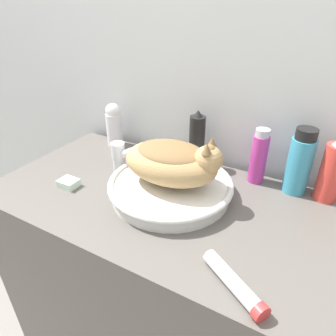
{
  "coord_description": "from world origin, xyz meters",
  "views": [
    {
      "loc": [
        0.4,
        -0.37,
        1.39
      ],
      "look_at": [
        0.03,
        0.29,
        0.96
      ],
      "focal_mm": 32.0,
      "sensor_mm": 36.0,
      "label": 1
    }
  ],
  "objects_px": {
    "hairspray_can_black": "(197,141)",
    "faucet": "(122,156)",
    "mouthwash_bottle": "(300,162)",
    "cat": "(173,161)",
    "lotion_bottle_white": "(114,125)",
    "soap_bar": "(69,183)",
    "shampoo_bottle_tall": "(259,157)",
    "cream_tube": "(234,283)",
    "spray_bottle_trigger": "(331,172)"
  },
  "relations": [
    {
      "from": "cat",
      "to": "lotion_bottle_white",
      "type": "bearing_deg",
      "value": 147.66
    },
    {
      "from": "cream_tube",
      "to": "mouthwash_bottle",
      "type": "bearing_deg",
      "value": 84.24
    },
    {
      "from": "shampoo_bottle_tall",
      "to": "hairspray_can_black",
      "type": "bearing_deg",
      "value": 180.0
    },
    {
      "from": "shampoo_bottle_tall",
      "to": "mouthwash_bottle",
      "type": "height_order",
      "value": "mouthwash_bottle"
    },
    {
      "from": "lotion_bottle_white",
      "to": "shampoo_bottle_tall",
      "type": "bearing_deg",
      "value": -0.0
    },
    {
      "from": "cream_tube",
      "to": "soap_bar",
      "type": "height_order",
      "value": "cream_tube"
    },
    {
      "from": "lotion_bottle_white",
      "to": "soap_bar",
      "type": "height_order",
      "value": "lotion_bottle_white"
    },
    {
      "from": "lotion_bottle_white",
      "to": "cream_tube",
      "type": "relative_size",
      "value": 1.05
    },
    {
      "from": "cat",
      "to": "lotion_bottle_white",
      "type": "height_order",
      "value": "cat"
    },
    {
      "from": "cat",
      "to": "mouthwash_bottle",
      "type": "distance_m",
      "value": 0.38
    },
    {
      "from": "faucet",
      "to": "shampoo_bottle_tall",
      "type": "relative_size",
      "value": 0.83
    },
    {
      "from": "cat",
      "to": "hairspray_can_black",
      "type": "xyz_separation_m",
      "value": [
        -0.02,
        0.21,
        -0.02
      ]
    },
    {
      "from": "shampoo_bottle_tall",
      "to": "hairspray_can_black",
      "type": "height_order",
      "value": "hairspray_can_black"
    },
    {
      "from": "mouthwash_bottle",
      "to": "soap_bar",
      "type": "distance_m",
      "value": 0.73
    },
    {
      "from": "faucet",
      "to": "hairspray_can_black",
      "type": "xyz_separation_m",
      "value": [
        0.2,
        0.18,
        0.03
      ]
    },
    {
      "from": "shampoo_bottle_tall",
      "to": "mouthwash_bottle",
      "type": "xyz_separation_m",
      "value": [
        0.12,
        0.0,
        0.01
      ]
    },
    {
      "from": "spray_bottle_trigger",
      "to": "cat",
      "type": "bearing_deg",
      "value": -153.31
    },
    {
      "from": "cat",
      "to": "cream_tube",
      "type": "relative_size",
      "value": 1.81
    },
    {
      "from": "mouthwash_bottle",
      "to": "hairspray_can_black",
      "type": "xyz_separation_m",
      "value": [
        -0.34,
        0.0,
        -0.0
      ]
    },
    {
      "from": "lotion_bottle_white",
      "to": "cream_tube",
      "type": "bearing_deg",
      "value": -34.29
    },
    {
      "from": "lotion_bottle_white",
      "to": "faucet",
      "type": "bearing_deg",
      "value": -46.24
    },
    {
      "from": "cat",
      "to": "mouthwash_bottle",
      "type": "bearing_deg",
      "value": 28.78
    },
    {
      "from": "cat",
      "to": "faucet",
      "type": "xyz_separation_m",
      "value": [
        -0.21,
        0.03,
        -0.05
      ]
    },
    {
      "from": "hairspray_can_black",
      "to": "soap_bar",
      "type": "height_order",
      "value": "hairspray_can_black"
    },
    {
      "from": "cat",
      "to": "soap_bar",
      "type": "bearing_deg",
      "value": -162.64
    },
    {
      "from": "hairspray_can_black",
      "to": "cream_tube",
      "type": "bearing_deg",
      "value": -56.82
    },
    {
      "from": "soap_bar",
      "to": "faucet",
      "type": "bearing_deg",
      "value": 55.64
    },
    {
      "from": "cat",
      "to": "hairspray_can_black",
      "type": "relative_size",
      "value": 1.45
    },
    {
      "from": "cream_tube",
      "to": "shampoo_bottle_tall",
      "type": "bearing_deg",
      "value": 99.59
    },
    {
      "from": "faucet",
      "to": "mouthwash_bottle",
      "type": "bearing_deg",
      "value": 27.03
    },
    {
      "from": "cream_tube",
      "to": "soap_bar",
      "type": "distance_m",
      "value": 0.61
    },
    {
      "from": "cat",
      "to": "soap_bar",
      "type": "xyz_separation_m",
      "value": [
        -0.32,
        -0.12,
        -0.11
      ]
    },
    {
      "from": "lotion_bottle_white",
      "to": "spray_bottle_trigger",
      "type": "bearing_deg",
      "value": 0.0
    },
    {
      "from": "mouthwash_bottle",
      "to": "hairspray_can_black",
      "type": "bearing_deg",
      "value": 180.0
    },
    {
      "from": "faucet",
      "to": "spray_bottle_trigger",
      "type": "bearing_deg",
      "value": 24.56
    },
    {
      "from": "spray_bottle_trigger",
      "to": "lotion_bottle_white",
      "type": "height_order",
      "value": "spray_bottle_trigger"
    },
    {
      "from": "lotion_bottle_white",
      "to": "soap_bar",
      "type": "bearing_deg",
      "value": -78.66
    },
    {
      "from": "mouthwash_bottle",
      "to": "cream_tube",
      "type": "bearing_deg",
      "value": -95.76
    },
    {
      "from": "hairspray_can_black",
      "to": "cream_tube",
      "type": "xyz_separation_m",
      "value": [
        0.29,
        -0.45,
        -0.08
      ]
    },
    {
      "from": "shampoo_bottle_tall",
      "to": "lotion_bottle_white",
      "type": "xyz_separation_m",
      "value": [
        -0.58,
        0.0,
        -0.0
      ]
    },
    {
      "from": "lotion_bottle_white",
      "to": "cream_tube",
      "type": "distance_m",
      "value": 0.8
    },
    {
      "from": "lotion_bottle_white",
      "to": "hairspray_can_black",
      "type": "bearing_deg",
      "value": 0.0
    },
    {
      "from": "hairspray_can_black",
      "to": "faucet",
      "type": "bearing_deg",
      "value": -137.7
    },
    {
      "from": "faucet",
      "to": "mouthwash_bottle",
      "type": "relative_size",
      "value": 0.73
    },
    {
      "from": "shampoo_bottle_tall",
      "to": "hairspray_can_black",
      "type": "distance_m",
      "value": 0.22
    },
    {
      "from": "spray_bottle_trigger",
      "to": "hairspray_can_black",
      "type": "distance_m",
      "value": 0.43
    },
    {
      "from": "soap_bar",
      "to": "lotion_bottle_white",
      "type": "bearing_deg",
      "value": 101.34
    },
    {
      "from": "cat",
      "to": "shampoo_bottle_tall",
      "type": "xyz_separation_m",
      "value": [
        0.2,
        0.21,
        -0.03
      ]
    },
    {
      "from": "faucet",
      "to": "spray_bottle_trigger",
      "type": "relative_size",
      "value": 0.77
    },
    {
      "from": "hairspray_can_black",
      "to": "lotion_bottle_white",
      "type": "bearing_deg",
      "value": 180.0
    }
  ]
}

